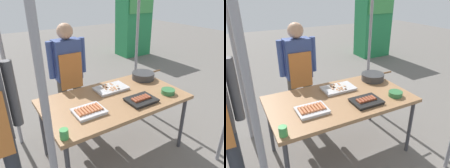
# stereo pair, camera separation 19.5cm
# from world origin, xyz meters

# --- Properties ---
(ground_plane) EXTENTS (18.00, 18.00, 0.00)m
(ground_plane) POSITION_xyz_m (0.00, 0.00, 0.00)
(ground_plane) COLOR #66605B
(stall_table) EXTENTS (1.60, 0.90, 0.75)m
(stall_table) POSITION_xyz_m (0.00, 0.00, 0.70)
(stall_table) COLOR #9E724C
(stall_table) RESTS_ON ground
(tray_grilled_sausages) EXTENTS (0.31, 0.25, 0.05)m
(tray_grilled_sausages) POSITION_xyz_m (-0.39, -0.13, 0.77)
(tray_grilled_sausages) COLOR silver
(tray_grilled_sausages) RESTS_ON stall_table
(tray_meat_skewers) EXTENTS (0.39, 0.25, 0.04)m
(tray_meat_skewers) POSITION_xyz_m (0.08, 0.19, 0.77)
(tray_meat_skewers) COLOR silver
(tray_meat_skewers) RESTS_ON stall_table
(tray_pork_links) EXTENTS (0.32, 0.25, 0.05)m
(tray_pork_links) POSITION_xyz_m (0.20, -0.23, 0.77)
(tray_pork_links) COLOR black
(tray_pork_links) RESTS_ON stall_table
(cooking_wok) EXTENTS (0.46, 0.30, 0.09)m
(cooking_wok) POSITION_xyz_m (0.63, 0.25, 0.80)
(cooking_wok) COLOR #38383A
(cooking_wok) RESTS_ON stall_table
(condiment_bowl) EXTENTS (0.16, 0.16, 0.05)m
(condiment_bowl) POSITION_xyz_m (0.58, -0.25, 0.78)
(condiment_bowl) COLOR #33723F
(condiment_bowl) RESTS_ON stall_table
(drink_cup_near_edge) EXTENTS (0.07, 0.07, 0.09)m
(drink_cup_near_edge) POSITION_xyz_m (-0.73, -0.37, 0.79)
(drink_cup_near_edge) COLOR #3F994C
(drink_cup_near_edge) RESTS_ON stall_table
(vendor_woman) EXTENTS (0.52, 0.22, 1.49)m
(vendor_woman) POSITION_xyz_m (-0.21, 0.80, 0.87)
(vendor_woman) COLOR #595147
(vendor_woman) RESTS_ON ground
(neighbor_stall_right) EXTENTS (0.89, 0.65, 1.77)m
(neighbor_stall_right) POSITION_xyz_m (2.86, 3.30, 0.89)
(neighbor_stall_right) COLOR #237F47
(neighbor_stall_right) RESTS_ON ground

